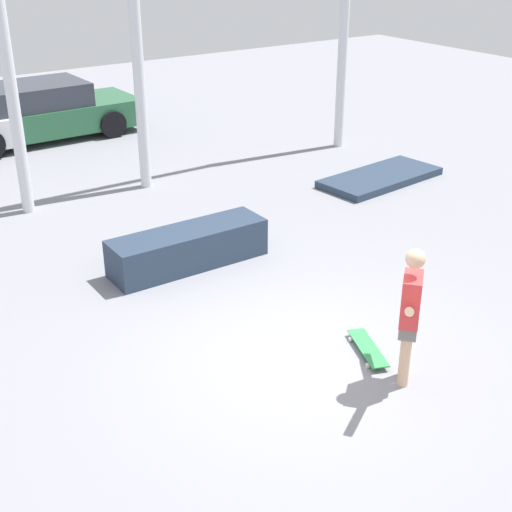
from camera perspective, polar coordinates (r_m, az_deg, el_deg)
name	(u,v)px	position (r m, az deg, el deg)	size (l,w,h in m)	color
ground_plane	(304,359)	(8.18, 3.87, -8.23)	(36.00, 36.00, 0.00)	gray
skateboarder	(410,311)	(7.53, 12.22, -4.30)	(1.08, 0.97, 1.56)	#DBAD89
skateboard	(368,348)	(8.33, 8.94, -7.29)	(0.50, 0.85, 0.08)	#338C4C
grind_box	(189,248)	(10.20, -5.42, 0.67)	(2.31, 0.66, 0.55)	#28384C
manual_pad	(380,178)	(13.81, 9.92, 6.20)	(2.44, 1.07, 0.14)	#28384C
parked_car_green	(36,113)	(16.92, -17.19, 10.91)	(4.50, 1.96, 1.25)	#28603D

